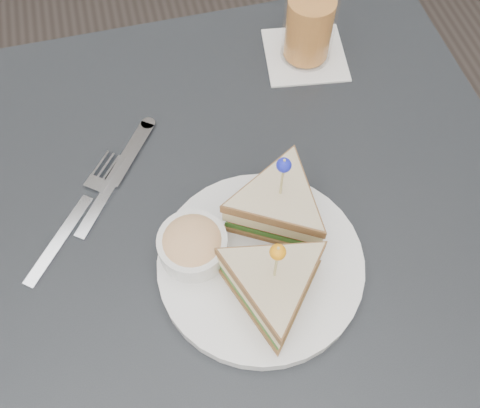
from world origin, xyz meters
name	(u,v)px	position (x,y,z in m)	size (l,w,h in m)	color
ground_plane	(237,368)	(0.00, 0.00, 0.00)	(3.50, 3.50, 0.00)	#3F3833
table	(235,257)	(0.00, 0.00, 0.67)	(0.80, 0.80, 0.75)	black
plate_meal	(264,249)	(0.02, -0.05, 0.79)	(0.31, 0.31, 0.15)	white
cutlery_fork	(80,209)	(-0.18, 0.08, 0.75)	(0.15, 0.18, 0.01)	silver
cutlery_knife	(114,180)	(-0.14, 0.11, 0.75)	(0.13, 0.18, 0.01)	silver
drink_set	(310,20)	(0.18, 0.27, 0.82)	(0.14, 0.14, 0.15)	white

